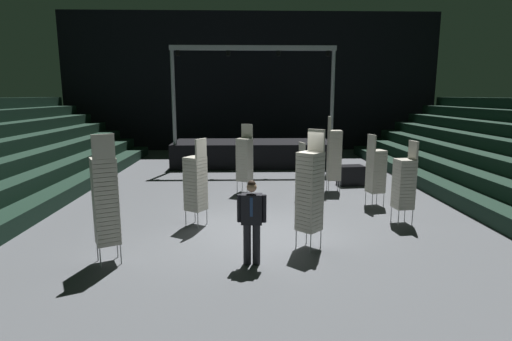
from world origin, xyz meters
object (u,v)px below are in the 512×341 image
at_px(chair_stack_mid_left, 105,200).
at_px(chair_stack_rear_left, 196,182).
at_px(stage_riser, 253,152).
at_px(chair_stack_front_right, 334,155).
at_px(equipment_road_case, 351,175).
at_px(man_with_tie, 252,218).
at_px(chair_stack_mid_centre, 307,170).
at_px(chair_stack_mid_right, 376,170).
at_px(chair_stack_rear_centre, 310,190).
at_px(chair_stack_front_left, 404,183).
at_px(chair_stack_rear_right, 245,159).

relative_size(chair_stack_mid_left, chair_stack_rear_left, 1.15).
xyz_separation_m(stage_riser, chair_stack_front_right, (2.65, -5.41, 0.64)).
bearing_deg(equipment_road_case, chair_stack_rear_left, -138.43).
distance_m(man_with_tie, chair_stack_mid_left, 2.84).
bearing_deg(chair_stack_mid_centre, chair_stack_front_right, 111.87).
height_order(chair_stack_front_right, equipment_road_case, chair_stack_front_right).
height_order(chair_stack_mid_left, chair_stack_rear_left, chair_stack_mid_left).
bearing_deg(chair_stack_mid_right, chair_stack_mid_centre, -131.19).
height_order(chair_stack_mid_left, chair_stack_rear_centre, same).
xyz_separation_m(stage_riser, chair_stack_mid_left, (-3.07, -11.29, 0.64)).
bearing_deg(chair_stack_rear_left, chair_stack_front_left, -59.08).
xyz_separation_m(stage_riser, chair_stack_mid_right, (3.50, -7.23, 0.43)).
height_order(chair_stack_front_left, chair_stack_mid_centre, chair_stack_front_left).
xyz_separation_m(chair_stack_front_left, chair_stack_rear_right, (-4.06, 3.51, 0.08)).
height_order(chair_stack_mid_centre, chair_stack_rear_right, chair_stack_rear_right).
xyz_separation_m(chair_stack_mid_right, chair_stack_rear_left, (-5.12, -1.75, 0.04)).
bearing_deg(stage_riser, chair_stack_front_left, -67.72).
bearing_deg(chair_stack_mid_left, chair_stack_rear_left, 30.89).
relative_size(man_with_tie, equipment_road_case, 1.87).
xyz_separation_m(chair_stack_front_left, chair_stack_mid_left, (-6.74, -2.32, 0.21)).
distance_m(chair_stack_mid_centre, chair_stack_rear_left, 4.23).
bearing_deg(chair_stack_front_left, stage_riser, 15.04).
bearing_deg(chair_stack_front_right, chair_stack_rear_right, -86.26).
height_order(stage_riser, chair_stack_rear_right, stage_riser).
bearing_deg(chair_stack_mid_right, chair_stack_mid_left, -71.95).
xyz_separation_m(chair_stack_front_right, chair_stack_mid_right, (0.85, -1.82, -0.21)).
relative_size(chair_stack_front_left, chair_stack_rear_right, 0.93).
bearing_deg(chair_stack_rear_left, man_with_tie, -120.35).
bearing_deg(chair_stack_mid_left, chair_stack_front_left, -7.89).
relative_size(chair_stack_mid_centre, chair_stack_rear_centre, 0.70).
bearing_deg(chair_stack_front_right, chair_stack_rear_centre, -14.86).
distance_m(man_with_tie, chair_stack_rear_left, 2.82).
bearing_deg(chair_stack_mid_left, equipment_road_case, 19.26).
xyz_separation_m(chair_stack_mid_left, chair_stack_mid_right, (6.57, 4.06, -0.21)).
bearing_deg(chair_stack_mid_left, man_with_tie, -30.11).
relative_size(chair_stack_front_right, chair_stack_mid_left, 1.00).
bearing_deg(chair_stack_mid_centre, chair_stack_front_left, 20.47).
relative_size(man_with_tie, chair_stack_mid_centre, 0.94).
bearing_deg(chair_stack_mid_centre, chair_stack_mid_right, 45.73).
bearing_deg(chair_stack_rear_left, equipment_road_case, -17.68).
height_order(stage_riser, chair_stack_front_right, stage_riser).
xyz_separation_m(chair_stack_mid_right, chair_stack_rear_centre, (-2.51, -3.38, 0.21)).
bearing_deg(chair_stack_mid_right, chair_stack_front_left, -8.07).
xyz_separation_m(chair_stack_mid_left, chair_stack_rear_right, (2.68, 5.83, -0.13)).
distance_m(chair_stack_front_left, chair_stack_front_right, 3.71).
distance_m(stage_riser, chair_stack_mid_left, 11.71).
height_order(chair_stack_front_left, equipment_road_case, chair_stack_front_left).
xyz_separation_m(stage_riser, chair_stack_front_left, (3.67, -8.96, 0.43)).
distance_m(chair_stack_mid_left, equipment_road_case, 9.54).
bearing_deg(chair_stack_rear_right, chair_stack_rear_centre, 131.96).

